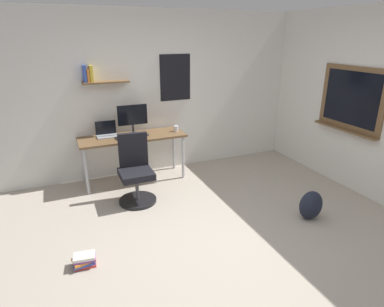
{
  "coord_description": "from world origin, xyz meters",
  "views": [
    {
      "loc": [
        -1.57,
        -2.72,
        2.22
      ],
      "look_at": [
        -0.12,
        0.73,
        0.85
      ],
      "focal_mm": 30.61,
      "sensor_mm": 36.0,
      "label": 1
    }
  ],
  "objects_px": {
    "book_stack_on_floor": "(84,260)",
    "coffee_mug": "(176,129)",
    "backpack": "(311,205)",
    "desk": "(133,141)",
    "office_chair": "(136,173)",
    "monitor_primary": "(133,117)",
    "laptop": "(107,133)",
    "keyboard": "(128,137)",
    "computer_mouse": "(146,135)"
  },
  "relations": [
    {
      "from": "book_stack_on_floor",
      "to": "coffee_mug",
      "type": "bearing_deg",
      "value": 47.55
    },
    {
      "from": "backpack",
      "to": "desk",
      "type": "bearing_deg",
      "value": 131.15
    },
    {
      "from": "office_chair",
      "to": "monitor_primary",
      "type": "relative_size",
      "value": 2.05
    },
    {
      "from": "laptop",
      "to": "keyboard",
      "type": "bearing_deg",
      "value": -36.32
    },
    {
      "from": "laptop",
      "to": "monitor_primary",
      "type": "height_order",
      "value": "monitor_primary"
    },
    {
      "from": "monitor_primary",
      "to": "computer_mouse",
      "type": "xyz_separation_m",
      "value": [
        0.16,
        -0.16,
        -0.25
      ]
    },
    {
      "from": "laptop",
      "to": "monitor_primary",
      "type": "distance_m",
      "value": 0.46
    },
    {
      "from": "desk",
      "to": "keyboard",
      "type": "relative_size",
      "value": 4.38
    },
    {
      "from": "desk",
      "to": "book_stack_on_floor",
      "type": "distance_m",
      "value": 2.18
    },
    {
      "from": "computer_mouse",
      "to": "backpack",
      "type": "relative_size",
      "value": 0.27
    },
    {
      "from": "monitor_primary",
      "to": "keyboard",
      "type": "relative_size",
      "value": 1.25
    },
    {
      "from": "desk",
      "to": "monitor_primary",
      "type": "xyz_separation_m",
      "value": [
        0.04,
        0.09,
        0.34
      ]
    },
    {
      "from": "keyboard",
      "to": "coffee_mug",
      "type": "relative_size",
      "value": 4.02
    },
    {
      "from": "office_chair",
      "to": "book_stack_on_floor",
      "type": "distance_m",
      "value": 1.49
    },
    {
      "from": "monitor_primary",
      "to": "backpack",
      "type": "height_order",
      "value": "monitor_primary"
    },
    {
      "from": "computer_mouse",
      "to": "backpack",
      "type": "distance_m",
      "value": 2.58
    },
    {
      "from": "monitor_primary",
      "to": "computer_mouse",
      "type": "relative_size",
      "value": 4.46
    },
    {
      "from": "keyboard",
      "to": "coffee_mug",
      "type": "xyz_separation_m",
      "value": [
        0.79,
        0.05,
        0.04
      ]
    },
    {
      "from": "laptop",
      "to": "backpack",
      "type": "bearing_deg",
      "value": -45.39
    },
    {
      "from": "book_stack_on_floor",
      "to": "laptop",
      "type": "bearing_deg",
      "value": 73.07
    },
    {
      "from": "monitor_primary",
      "to": "coffee_mug",
      "type": "xyz_separation_m",
      "value": [
        0.67,
        -0.11,
        -0.22
      ]
    },
    {
      "from": "desk",
      "to": "office_chair",
      "type": "distance_m",
      "value": 0.74
    },
    {
      "from": "computer_mouse",
      "to": "book_stack_on_floor",
      "type": "height_order",
      "value": "computer_mouse"
    },
    {
      "from": "desk",
      "to": "laptop",
      "type": "height_order",
      "value": "laptop"
    },
    {
      "from": "desk",
      "to": "keyboard",
      "type": "xyz_separation_m",
      "value": [
        -0.08,
        -0.07,
        0.08
      ]
    },
    {
      "from": "computer_mouse",
      "to": "coffee_mug",
      "type": "height_order",
      "value": "coffee_mug"
    },
    {
      "from": "desk",
      "to": "computer_mouse",
      "type": "xyz_separation_m",
      "value": [
        0.2,
        -0.07,
        0.09
      ]
    },
    {
      "from": "desk",
      "to": "laptop",
      "type": "xyz_separation_m",
      "value": [
        -0.36,
        0.14,
        0.13
      ]
    },
    {
      "from": "monitor_primary",
      "to": "keyboard",
      "type": "bearing_deg",
      "value": -127.18
    },
    {
      "from": "coffee_mug",
      "to": "backpack",
      "type": "height_order",
      "value": "coffee_mug"
    },
    {
      "from": "office_chair",
      "to": "keyboard",
      "type": "xyz_separation_m",
      "value": [
        0.05,
        0.61,
        0.34
      ]
    },
    {
      "from": "office_chair",
      "to": "laptop",
      "type": "relative_size",
      "value": 3.06
    },
    {
      "from": "laptop",
      "to": "coffee_mug",
      "type": "relative_size",
      "value": 3.37
    },
    {
      "from": "desk",
      "to": "laptop",
      "type": "bearing_deg",
      "value": 159.25
    },
    {
      "from": "office_chair",
      "to": "backpack",
      "type": "distance_m",
      "value": 2.35
    },
    {
      "from": "desk",
      "to": "book_stack_on_floor",
      "type": "height_order",
      "value": "desk"
    },
    {
      "from": "laptop",
      "to": "book_stack_on_floor",
      "type": "xyz_separation_m",
      "value": [
        -0.61,
        -2.0,
        -0.73
      ]
    },
    {
      "from": "laptop",
      "to": "coffee_mug",
      "type": "bearing_deg",
      "value": -8.39
    },
    {
      "from": "backpack",
      "to": "office_chair",
      "type": "bearing_deg",
      "value": 144.71
    },
    {
      "from": "office_chair",
      "to": "book_stack_on_floor",
      "type": "height_order",
      "value": "office_chair"
    },
    {
      "from": "office_chair",
      "to": "backpack",
      "type": "height_order",
      "value": "office_chair"
    },
    {
      "from": "office_chair",
      "to": "coffee_mug",
      "type": "height_order",
      "value": "office_chair"
    },
    {
      "from": "computer_mouse",
      "to": "coffee_mug",
      "type": "relative_size",
      "value": 1.13
    },
    {
      "from": "coffee_mug",
      "to": "laptop",
      "type": "bearing_deg",
      "value": 171.61
    },
    {
      "from": "office_chair",
      "to": "book_stack_on_floor",
      "type": "relative_size",
      "value": 3.92
    },
    {
      "from": "desk",
      "to": "laptop",
      "type": "relative_size",
      "value": 5.22
    },
    {
      "from": "coffee_mug",
      "to": "desk",
      "type": "bearing_deg",
      "value": 178.36
    },
    {
      "from": "monitor_primary",
      "to": "backpack",
      "type": "bearing_deg",
      "value": -50.72
    },
    {
      "from": "desk",
      "to": "coffee_mug",
      "type": "height_order",
      "value": "coffee_mug"
    },
    {
      "from": "laptop",
      "to": "coffee_mug",
      "type": "xyz_separation_m",
      "value": [
        1.07,
        -0.16,
        -0.01
      ]
    }
  ]
}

